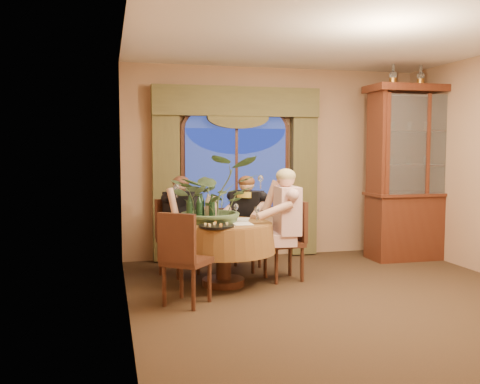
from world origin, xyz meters
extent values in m
plane|color=black|center=(0.00, 0.00, 0.00)|extent=(5.00, 5.00, 0.00)
plane|color=#9B7658|center=(0.00, 2.50, 1.40)|extent=(4.50, 0.00, 4.50)
plane|color=white|center=(0.00, 0.00, 2.80)|extent=(5.00, 5.00, 0.00)
cube|color=#4A4628|center=(-1.63, 2.38, 1.18)|extent=(0.38, 0.14, 2.32)
cube|color=#4A4628|center=(0.43, 2.38, 1.18)|extent=(0.38, 0.14, 2.32)
cylinder|color=#943F20|center=(-1.12, 0.89, 0.38)|extent=(1.36, 1.36, 0.75)
cube|color=#3D170C|center=(1.96, 1.75, 1.25)|extent=(1.54, 0.60, 2.51)
cube|color=black|center=(-0.36, 0.97, 0.48)|extent=(0.46, 0.46, 0.96)
cube|color=black|center=(-0.69, 1.62, 0.48)|extent=(0.58, 0.58, 0.96)
cube|color=black|center=(-1.56, 1.54, 0.48)|extent=(0.58, 0.58, 0.96)
cube|color=black|center=(-1.65, 0.23, 0.48)|extent=(0.59, 0.59, 0.96)
imported|color=#445F3B|center=(-1.22, 0.99, 1.41)|extent=(1.05, 1.17, 0.91)
imported|color=#4B572F|center=(-1.11, 0.85, 0.78)|extent=(0.17, 0.17, 0.05)
cylinder|color=black|center=(-1.28, 0.52, 0.76)|extent=(0.39, 0.39, 0.02)
cylinder|color=tan|center=(-1.30, 0.91, 0.92)|extent=(0.07, 0.07, 0.33)
cylinder|color=black|center=(-1.53, 0.82, 0.92)|extent=(0.07, 0.07, 0.33)
cylinder|color=black|center=(-1.41, 0.88, 0.92)|extent=(0.07, 0.07, 0.33)
cylinder|color=black|center=(-1.35, 1.08, 0.92)|extent=(0.07, 0.07, 0.33)
cylinder|color=black|center=(-1.27, 0.85, 0.92)|extent=(0.07, 0.07, 0.33)
cube|color=white|center=(-0.95, 0.70, 0.75)|extent=(0.22, 0.31, 0.00)
cube|color=white|center=(-0.88, 1.07, 0.75)|extent=(0.30, 0.35, 0.00)
cube|color=white|center=(-1.21, 0.64, 0.75)|extent=(0.27, 0.34, 0.00)
camera|label=1|loc=(-2.42, -5.16, 1.61)|focal=40.00mm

